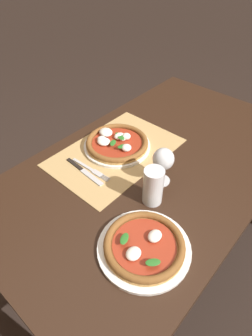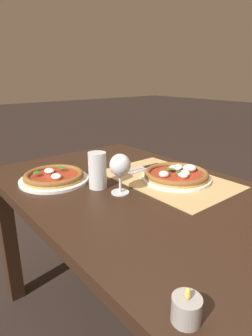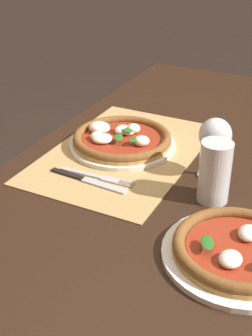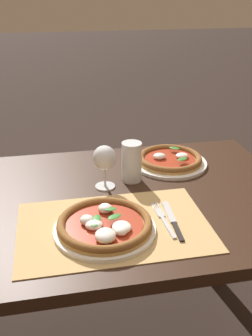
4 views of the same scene
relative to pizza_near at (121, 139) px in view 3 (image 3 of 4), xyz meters
name	(u,v)px [view 3 (image 3 of 4)]	position (x,y,z in m)	size (l,w,h in m)	color
dining_table	(189,187)	(-0.04, 0.19, -0.12)	(1.46, 0.84, 0.74)	black
paper_placemat	(124,152)	(0.03, 0.02, -0.02)	(0.56, 0.37, 0.00)	tan
pizza_near	(121,139)	(0.00, 0.00, 0.00)	(0.29, 0.29, 0.05)	white
pizza_far	(238,250)	(0.32, 0.41, 0.00)	(0.29, 0.29, 0.05)	white
wine_glass	(215,138)	(0.04, 0.27, 0.08)	(0.08, 0.08, 0.16)	silver
pint_glass	(215,173)	(0.14, 0.31, 0.05)	(0.07, 0.07, 0.15)	silver
fork	(97,177)	(0.18, 0.03, -0.02)	(0.02, 0.20, 0.00)	#B7B7BC
knife	(88,180)	(0.21, 0.01, -0.02)	(0.03, 0.22, 0.01)	black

